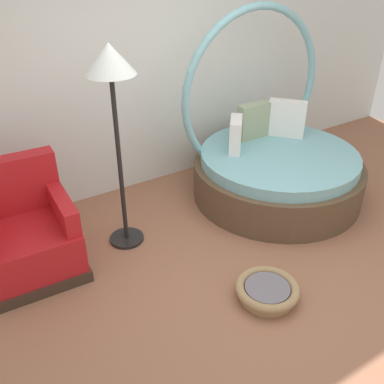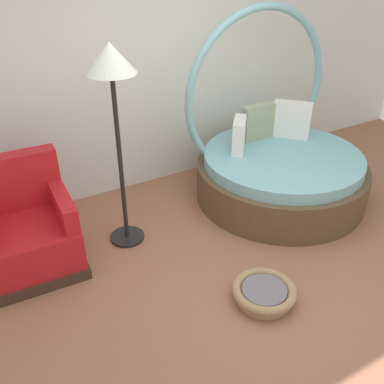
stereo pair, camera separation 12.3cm
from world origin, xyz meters
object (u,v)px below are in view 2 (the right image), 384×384
object	(u,v)px
round_daybed	(277,164)
pet_basket	(264,293)
red_armchair	(27,232)
floor_lamp	(112,80)

from	to	relation	value
round_daybed	pet_basket	world-z (taller)	round_daybed
round_daybed	red_armchair	world-z (taller)	round_daybed
pet_basket	round_daybed	bearing A→B (deg)	47.95
round_daybed	pet_basket	distance (m)	1.71
round_daybed	floor_lamp	world-z (taller)	round_daybed
red_armchair	floor_lamp	world-z (taller)	floor_lamp
pet_basket	floor_lamp	bearing A→B (deg)	115.84
round_daybed	red_armchair	bearing A→B (deg)	177.12
pet_basket	red_armchair	bearing A→B (deg)	137.05
red_armchair	floor_lamp	distance (m)	1.48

